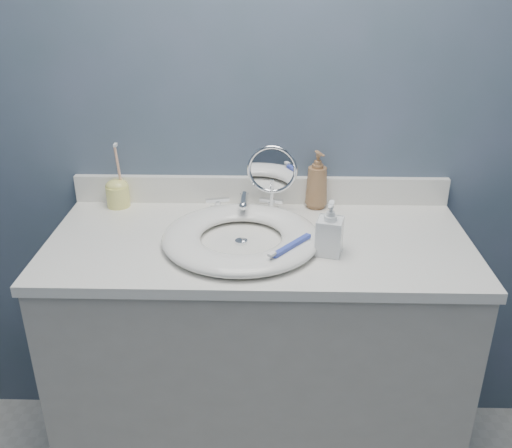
{
  "coord_description": "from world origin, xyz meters",
  "views": [
    {
      "loc": [
        0.03,
        -0.5,
        1.62
      ],
      "look_at": [
        -0.01,
        0.94,
        0.94
      ],
      "focal_mm": 40.0,
      "sensor_mm": 36.0,
      "label": 1
    }
  ],
  "objects_px": {
    "makeup_mirror": "(272,178)",
    "soap_bottle_amber": "(317,180)",
    "toothbrush_holder": "(118,192)",
    "soap_bottle_clear": "(330,228)"
  },
  "relations": [
    {
      "from": "makeup_mirror",
      "to": "soap_bottle_amber",
      "type": "xyz_separation_m",
      "value": [
        0.14,
        0.07,
        -0.03
      ]
    },
    {
      "from": "soap_bottle_amber",
      "to": "toothbrush_holder",
      "type": "height_order",
      "value": "toothbrush_holder"
    },
    {
      "from": "soap_bottle_clear",
      "to": "toothbrush_holder",
      "type": "bearing_deg",
      "value": 168.64
    },
    {
      "from": "soap_bottle_clear",
      "to": "toothbrush_holder",
      "type": "relative_size",
      "value": 0.72
    },
    {
      "from": "makeup_mirror",
      "to": "soap_bottle_amber",
      "type": "relative_size",
      "value": 1.23
    },
    {
      "from": "soap_bottle_amber",
      "to": "toothbrush_holder",
      "type": "xyz_separation_m",
      "value": [
        -0.64,
        -0.01,
        -0.04
      ]
    },
    {
      "from": "soap_bottle_clear",
      "to": "makeup_mirror",
      "type": "bearing_deg",
      "value": 136.06
    },
    {
      "from": "soap_bottle_amber",
      "to": "toothbrush_holder",
      "type": "relative_size",
      "value": 0.88
    },
    {
      "from": "makeup_mirror",
      "to": "soap_bottle_amber",
      "type": "height_order",
      "value": "makeup_mirror"
    },
    {
      "from": "toothbrush_holder",
      "to": "soap_bottle_clear",
      "type": "bearing_deg",
      "value": -25.16
    }
  ]
}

